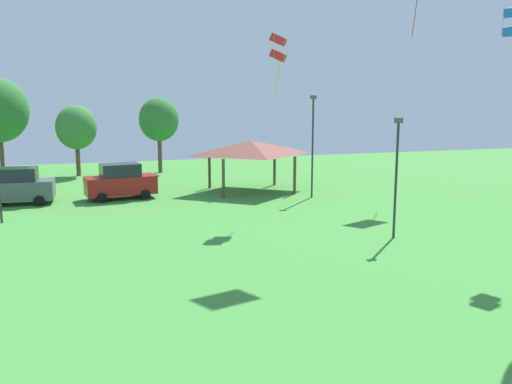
{
  "coord_description": "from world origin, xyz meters",
  "views": [
    {
      "loc": [
        -4.71,
        2.82,
        6.55
      ],
      "look_at": [
        -0.32,
        16.54,
        4.03
      ],
      "focal_mm": 38.0,
      "sensor_mm": 36.0,
      "label": 1
    }
  ],
  "objects_px": {
    "parked_car_second_from_left": "(17,186)",
    "light_post_1": "(396,170)",
    "treeline_tree_4": "(159,120)",
    "treeline_tree_3": "(76,128)",
    "kite_flying_3": "(278,48)",
    "parked_car_third_from_left": "(121,181)",
    "light_post_2": "(313,141)",
    "park_pavilion": "(251,148)"
  },
  "relations": [
    {
      "from": "kite_flying_3",
      "to": "parked_car_second_from_left",
      "type": "relative_size",
      "value": 0.72
    },
    {
      "from": "parked_car_third_from_left",
      "to": "light_post_2",
      "type": "bearing_deg",
      "value": -22.71
    },
    {
      "from": "park_pavilion",
      "to": "light_post_1",
      "type": "xyz_separation_m",
      "value": [
        2.58,
        -14.51,
        0.14
      ]
    },
    {
      "from": "light_post_1",
      "to": "light_post_2",
      "type": "distance_m",
      "value": 10.91
    },
    {
      "from": "treeline_tree_4",
      "to": "light_post_1",
      "type": "bearing_deg",
      "value": -74.27
    },
    {
      "from": "treeline_tree_4",
      "to": "light_post_2",
      "type": "bearing_deg",
      "value": -62.66
    },
    {
      "from": "treeline_tree_4",
      "to": "treeline_tree_3",
      "type": "bearing_deg",
      "value": 179.45
    },
    {
      "from": "kite_flying_3",
      "to": "parked_car_second_from_left",
      "type": "bearing_deg",
      "value": 152.39
    },
    {
      "from": "park_pavilion",
      "to": "treeline_tree_3",
      "type": "relative_size",
      "value": 1.1
    },
    {
      "from": "kite_flying_3",
      "to": "light_post_1",
      "type": "height_order",
      "value": "kite_flying_3"
    },
    {
      "from": "kite_flying_3",
      "to": "parked_car_second_from_left",
      "type": "distance_m",
      "value": 18.13
    },
    {
      "from": "park_pavilion",
      "to": "parked_car_third_from_left",
      "type": "bearing_deg",
      "value": -178.13
    },
    {
      "from": "kite_flying_3",
      "to": "parked_car_third_from_left",
      "type": "xyz_separation_m",
      "value": [
        -8.16,
        7.44,
        -8.05
      ]
    },
    {
      "from": "parked_car_third_from_left",
      "to": "light_post_1",
      "type": "distance_m",
      "value": 18.45
    },
    {
      "from": "parked_car_second_from_left",
      "to": "treeline_tree_4",
      "type": "bearing_deg",
      "value": 51.64
    },
    {
      "from": "light_post_2",
      "to": "treeline_tree_3",
      "type": "xyz_separation_m",
      "value": [
        -14.78,
        15.34,
        0.32
      ]
    },
    {
      "from": "parked_car_second_from_left",
      "to": "parked_car_third_from_left",
      "type": "distance_m",
      "value": 6.22
    },
    {
      "from": "treeline_tree_3",
      "to": "light_post_1",
      "type": "bearing_deg",
      "value": -61.48
    },
    {
      "from": "treeline_tree_3",
      "to": "treeline_tree_4",
      "type": "height_order",
      "value": "treeline_tree_4"
    },
    {
      "from": "light_post_2",
      "to": "light_post_1",
      "type": "bearing_deg",
      "value": -92.81
    },
    {
      "from": "kite_flying_3",
      "to": "light_post_2",
      "type": "height_order",
      "value": "kite_flying_3"
    },
    {
      "from": "parked_car_third_from_left",
      "to": "parked_car_second_from_left",
      "type": "bearing_deg",
      "value": 171.99
    },
    {
      "from": "light_post_1",
      "to": "treeline_tree_3",
      "type": "bearing_deg",
      "value": 118.52
    },
    {
      "from": "parked_car_second_from_left",
      "to": "park_pavilion",
      "type": "height_order",
      "value": "park_pavilion"
    },
    {
      "from": "treeline_tree_3",
      "to": "parked_car_third_from_left",
      "type": "bearing_deg",
      "value": -77.42
    },
    {
      "from": "parked_car_third_from_left",
      "to": "treeline_tree_4",
      "type": "relative_size",
      "value": 0.71
    },
    {
      "from": "parked_car_third_from_left",
      "to": "park_pavilion",
      "type": "relative_size",
      "value": 0.71
    },
    {
      "from": "light_post_1",
      "to": "treeline_tree_4",
      "type": "bearing_deg",
      "value": 105.73
    },
    {
      "from": "park_pavilion",
      "to": "treeline_tree_3",
      "type": "height_order",
      "value": "treeline_tree_3"
    },
    {
      "from": "parked_car_third_from_left",
      "to": "treeline_tree_4",
      "type": "xyz_separation_m",
      "value": [
        4.2,
        11.94,
        3.48
      ]
    },
    {
      "from": "treeline_tree_3",
      "to": "light_post_2",
      "type": "bearing_deg",
      "value": -46.07
    },
    {
      "from": "parked_car_third_from_left",
      "to": "park_pavilion",
      "type": "height_order",
      "value": "park_pavilion"
    },
    {
      "from": "kite_flying_3",
      "to": "parked_car_second_from_left",
      "type": "height_order",
      "value": "kite_flying_3"
    },
    {
      "from": "parked_car_second_from_left",
      "to": "light_post_2",
      "type": "height_order",
      "value": "light_post_2"
    },
    {
      "from": "parked_car_third_from_left",
      "to": "light_post_2",
      "type": "relative_size",
      "value": 0.7
    },
    {
      "from": "parked_car_second_from_left",
      "to": "light_post_1",
      "type": "height_order",
      "value": "light_post_1"
    },
    {
      "from": "parked_car_second_from_left",
      "to": "parked_car_third_from_left",
      "type": "bearing_deg",
      "value": 2.22
    },
    {
      "from": "light_post_1",
      "to": "treeline_tree_3",
      "type": "distance_m",
      "value": 29.86
    },
    {
      "from": "parked_car_second_from_left",
      "to": "light_post_1",
      "type": "relative_size",
      "value": 0.77
    },
    {
      "from": "parked_car_second_from_left",
      "to": "treeline_tree_3",
      "type": "height_order",
      "value": "treeline_tree_3"
    },
    {
      "from": "parked_car_second_from_left",
      "to": "light_post_2",
      "type": "bearing_deg",
      "value": -7.62
    },
    {
      "from": "parked_car_second_from_left",
      "to": "light_post_1",
      "type": "bearing_deg",
      "value": -35.85
    }
  ]
}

